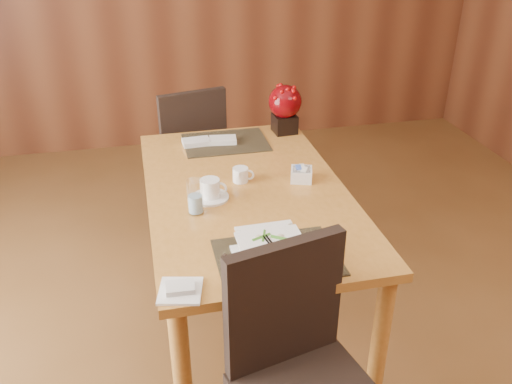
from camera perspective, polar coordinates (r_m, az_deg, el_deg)
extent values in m
cube|color=#C68437|center=(2.49, -1.01, -0.12)|extent=(0.90, 1.50, 0.04)
cylinder|color=#C68437|center=(2.13, -7.72, -19.08)|extent=(0.07, 0.07, 0.71)
cylinder|color=#C68437|center=(3.23, -10.28, -0.97)|extent=(0.07, 0.07, 0.71)
cylinder|color=#C68437|center=(2.29, 12.83, -15.58)|extent=(0.07, 0.07, 0.71)
cylinder|color=#C68437|center=(3.34, 3.15, 0.48)|extent=(0.07, 0.07, 0.71)
cube|color=black|center=(2.02, 2.24, -6.86)|extent=(0.45, 0.33, 0.01)
cube|color=black|center=(2.96, -3.22, 5.25)|extent=(0.45, 0.33, 0.01)
cube|color=white|center=(1.99, 1.55, -7.43)|extent=(0.26, 0.26, 0.01)
cube|color=white|center=(1.96, 1.57, -6.28)|extent=(0.19, 0.19, 0.09)
cylinder|color=#CEBB6F|center=(1.96, 1.57, -6.22)|extent=(0.17, 0.17, 0.07)
cylinder|color=white|center=(2.41, -4.82, -0.55)|extent=(0.16, 0.16, 0.01)
cylinder|color=white|center=(2.39, -4.86, 0.42)|extent=(0.11, 0.11, 0.08)
cylinder|color=black|center=(2.37, -4.90, 1.17)|extent=(0.08, 0.08, 0.01)
cylinder|color=white|center=(2.27, -6.43, -0.50)|extent=(0.08, 0.08, 0.15)
cube|color=white|center=(2.55, 4.80, 1.85)|extent=(0.12, 0.12, 0.06)
cube|color=black|center=(3.09, 3.02, 7.22)|extent=(0.13, 0.13, 0.10)
sphere|color=#700409|center=(3.05, 3.08, 9.49)|extent=(0.19, 0.19, 0.19)
cube|color=white|center=(1.88, -7.97, -10.27)|extent=(0.17, 0.17, 0.01)
cube|color=black|center=(1.87, 2.97, -11.62)|extent=(0.43, 0.15, 0.49)
cube|color=black|center=(3.58, -7.43, 3.70)|extent=(0.52, 0.52, 0.06)
cube|color=black|center=(3.30, -6.57, 6.56)|extent=(0.41, 0.14, 0.47)
cylinder|color=black|center=(3.88, -5.61, 2.10)|extent=(0.03, 0.03, 0.40)
cylinder|color=black|center=(3.59, -3.57, -0.18)|extent=(0.03, 0.03, 0.40)
cylinder|color=black|center=(3.79, -10.66, 1.02)|extent=(0.03, 0.03, 0.40)
cylinder|color=black|center=(3.49, -8.99, -1.41)|extent=(0.03, 0.03, 0.40)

